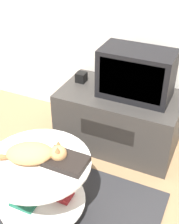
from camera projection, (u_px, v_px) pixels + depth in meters
name	position (u px, v px, depth m)	size (l,w,h in m)	color
ground_plane	(50.00, 222.00, 2.23)	(12.00, 12.00, 0.00)	#93704C
rug	(50.00, 221.00, 2.22)	(1.45, 1.21, 0.02)	#28282B
tv_stand	(119.00, 119.00, 2.84)	(1.06, 0.60, 0.54)	#33302D
tv	(136.00, 74.00, 2.55)	(0.60, 0.33, 0.41)	black
speaker	(81.00, 77.00, 2.85)	(0.09, 0.09, 0.09)	black
coffee_table	(41.00, 181.00, 2.13)	(0.70, 0.70, 0.48)	#B2B2B7
dvd_box	(66.00, 161.00, 1.99)	(0.27, 0.19, 0.04)	black
cat	(34.00, 153.00, 2.00)	(0.50, 0.31, 0.14)	tan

